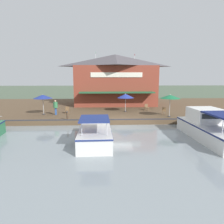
{
  "coord_description": "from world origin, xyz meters",
  "views": [
    {
      "loc": [
        20.47,
        -1.84,
        4.99
      ],
      "look_at": [
        -1.0,
        -0.92,
        1.3
      ],
      "focal_mm": 32.0,
      "sensor_mm": 36.0,
      "label": 1
    }
  ],
  "objects_px": {
    "mooring_post": "(67,116)",
    "tree_behind_restaurant": "(112,75)",
    "motorboat_far_downstream": "(207,127)",
    "patio_umbrella_mid_patio_right": "(43,97)",
    "patio_umbrella_near_quay_edge": "(126,96)",
    "cafe_chair_mid_patio": "(164,111)",
    "waterfront_restaurant": "(115,79)",
    "motorboat_nearest_quay": "(95,132)",
    "cafe_chair_back_row_seat": "(146,107)",
    "patio_umbrella_back_row": "(170,97)",
    "person_at_quay_edge": "(55,106)",
    "cafe_chair_facing_river": "(67,110)"
  },
  "relations": [
    {
      "from": "mooring_post",
      "to": "tree_behind_restaurant",
      "type": "height_order",
      "value": "tree_behind_restaurant"
    },
    {
      "from": "motorboat_far_downstream",
      "to": "patio_umbrella_mid_patio_right",
      "type": "bearing_deg",
      "value": -117.02
    },
    {
      "from": "patio_umbrella_near_quay_edge",
      "to": "motorboat_far_downstream",
      "type": "bearing_deg",
      "value": 30.95
    },
    {
      "from": "cafe_chair_mid_patio",
      "to": "tree_behind_restaurant",
      "type": "distance_m",
      "value": 15.36
    },
    {
      "from": "waterfront_restaurant",
      "to": "motorboat_nearest_quay",
      "type": "xyz_separation_m",
      "value": [
        17.87,
        -2.64,
        -4.03
      ]
    },
    {
      "from": "tree_behind_restaurant",
      "to": "cafe_chair_back_row_seat",
      "type": "bearing_deg",
      "value": 22.63
    },
    {
      "from": "patio_umbrella_back_row",
      "to": "mooring_post",
      "type": "distance_m",
      "value": 11.55
    },
    {
      "from": "patio_umbrella_mid_patio_right",
      "to": "patio_umbrella_near_quay_edge",
      "type": "relative_size",
      "value": 1.03
    },
    {
      "from": "mooring_post",
      "to": "tree_behind_restaurant",
      "type": "relative_size",
      "value": 0.12
    },
    {
      "from": "mooring_post",
      "to": "patio_umbrella_back_row",
      "type": "bearing_deg",
      "value": 96.37
    },
    {
      "from": "cafe_chair_mid_patio",
      "to": "motorboat_nearest_quay",
      "type": "distance_m",
      "value": 11.22
    },
    {
      "from": "cafe_chair_mid_patio",
      "to": "person_at_quay_edge",
      "type": "distance_m",
      "value": 13.06
    },
    {
      "from": "patio_umbrella_near_quay_edge",
      "to": "motorboat_nearest_quay",
      "type": "height_order",
      "value": "patio_umbrella_near_quay_edge"
    },
    {
      "from": "patio_umbrella_back_row",
      "to": "cafe_chair_facing_river",
      "type": "bearing_deg",
      "value": -102.43
    },
    {
      "from": "waterfront_restaurant",
      "to": "patio_umbrella_back_row",
      "type": "distance_m",
      "value": 12.79
    },
    {
      "from": "patio_umbrella_near_quay_edge",
      "to": "person_at_quay_edge",
      "type": "xyz_separation_m",
      "value": [
        2.06,
        -8.59,
        -0.94
      ]
    },
    {
      "from": "cafe_chair_back_row_seat",
      "to": "person_at_quay_edge",
      "type": "bearing_deg",
      "value": -75.64
    },
    {
      "from": "patio_umbrella_near_quay_edge",
      "to": "person_at_quay_edge",
      "type": "relative_size",
      "value": 1.33
    },
    {
      "from": "cafe_chair_back_row_seat",
      "to": "motorboat_nearest_quay",
      "type": "height_order",
      "value": "motorboat_nearest_quay"
    },
    {
      "from": "patio_umbrella_back_row",
      "to": "mooring_post",
      "type": "height_order",
      "value": "patio_umbrella_back_row"
    },
    {
      "from": "patio_umbrella_back_row",
      "to": "cafe_chair_facing_river",
      "type": "xyz_separation_m",
      "value": [
        -2.65,
        -12.04,
        -1.82
      ]
    },
    {
      "from": "waterfront_restaurant",
      "to": "cafe_chair_mid_patio",
      "type": "bearing_deg",
      "value": 28.2
    },
    {
      "from": "patio_umbrella_near_quay_edge",
      "to": "motorboat_nearest_quay",
      "type": "xyz_separation_m",
      "value": [
        10.24,
        -3.56,
        -1.96
      ]
    },
    {
      "from": "motorboat_far_downstream",
      "to": "cafe_chair_mid_patio",
      "type": "bearing_deg",
      "value": -169.05
    },
    {
      "from": "tree_behind_restaurant",
      "to": "patio_umbrella_near_quay_edge",
      "type": "bearing_deg",
      "value": 6.5
    },
    {
      "from": "patio_umbrella_mid_patio_right",
      "to": "motorboat_nearest_quay",
      "type": "relative_size",
      "value": 0.34
    },
    {
      "from": "patio_umbrella_near_quay_edge",
      "to": "motorboat_far_downstream",
      "type": "xyz_separation_m",
      "value": [
        9.81,
        5.88,
        -1.75
      ]
    },
    {
      "from": "waterfront_restaurant",
      "to": "person_at_quay_edge",
      "type": "relative_size",
      "value": 7.48
    },
    {
      "from": "cafe_chair_mid_patio",
      "to": "cafe_chair_facing_river",
      "type": "bearing_deg",
      "value": -96.18
    },
    {
      "from": "patio_umbrella_mid_patio_right",
      "to": "cafe_chair_mid_patio",
      "type": "bearing_deg",
      "value": 87.04
    },
    {
      "from": "patio_umbrella_back_row",
      "to": "tree_behind_restaurant",
      "type": "relative_size",
      "value": 0.36
    },
    {
      "from": "patio_umbrella_near_quay_edge",
      "to": "mooring_post",
      "type": "bearing_deg",
      "value": -53.16
    },
    {
      "from": "person_at_quay_edge",
      "to": "mooring_post",
      "type": "distance_m",
      "value": 3.58
    },
    {
      "from": "patio_umbrella_back_row",
      "to": "motorboat_far_downstream",
      "type": "height_order",
      "value": "patio_umbrella_back_row"
    },
    {
      "from": "person_at_quay_edge",
      "to": "motorboat_nearest_quay",
      "type": "distance_m",
      "value": 9.66
    },
    {
      "from": "waterfront_restaurant",
      "to": "mooring_post",
      "type": "relative_size",
      "value": 15.47
    },
    {
      "from": "person_at_quay_edge",
      "to": "tree_behind_restaurant",
      "type": "height_order",
      "value": "tree_behind_restaurant"
    },
    {
      "from": "cafe_chair_back_row_seat",
      "to": "tree_behind_restaurant",
      "type": "height_order",
      "value": "tree_behind_restaurant"
    },
    {
      "from": "patio_umbrella_mid_patio_right",
      "to": "mooring_post",
      "type": "bearing_deg",
      "value": 45.58
    },
    {
      "from": "patio_umbrella_near_quay_edge",
      "to": "cafe_chair_back_row_seat",
      "type": "xyz_separation_m",
      "value": [
        -0.9,
        3.0,
        -1.59
      ]
    },
    {
      "from": "waterfront_restaurant",
      "to": "motorboat_far_downstream",
      "type": "bearing_deg",
      "value": 21.32
    },
    {
      "from": "patio_umbrella_mid_patio_right",
      "to": "cafe_chair_back_row_seat",
      "type": "relative_size",
      "value": 2.88
    },
    {
      "from": "cafe_chair_back_row_seat",
      "to": "cafe_chair_mid_patio",
      "type": "xyz_separation_m",
      "value": [
        3.29,
        1.45,
        0.0
      ]
    },
    {
      "from": "patio_umbrella_near_quay_edge",
      "to": "tree_behind_restaurant",
      "type": "xyz_separation_m",
      "value": [
        -11.14,
        -1.27,
        2.91
      ]
    },
    {
      "from": "cafe_chair_back_row_seat",
      "to": "mooring_post",
      "type": "xyz_separation_m",
      "value": [
        5.92,
        -9.7,
        -0.04
      ]
    },
    {
      "from": "patio_umbrella_back_row",
      "to": "cafe_chair_back_row_seat",
      "type": "bearing_deg",
      "value": -160.72
    },
    {
      "from": "cafe_chair_facing_river",
      "to": "cafe_chair_back_row_seat",
      "type": "bearing_deg",
      "value": 100.9
    },
    {
      "from": "tree_behind_restaurant",
      "to": "motorboat_nearest_quay",
      "type": "bearing_deg",
      "value": -6.11
    },
    {
      "from": "patio_umbrella_mid_patio_right",
      "to": "cafe_chair_mid_patio",
      "type": "height_order",
      "value": "patio_umbrella_mid_patio_right"
    },
    {
      "from": "cafe_chair_back_row_seat",
      "to": "tree_behind_restaurant",
      "type": "bearing_deg",
      "value": -157.37
    }
  ]
}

